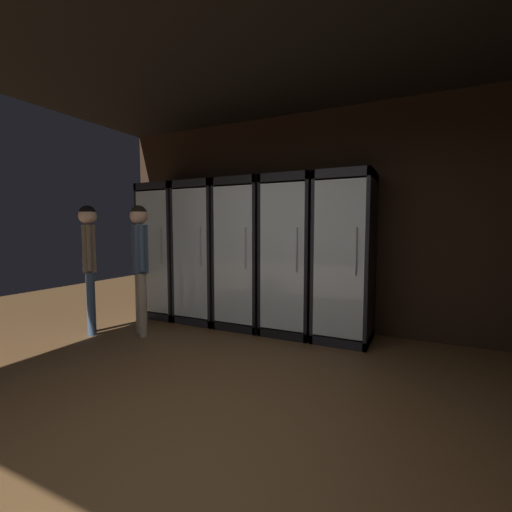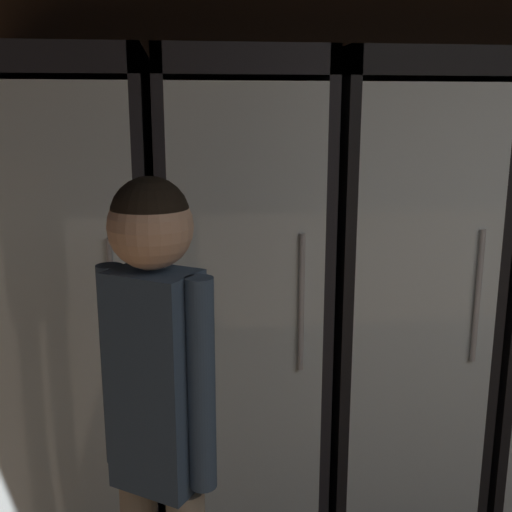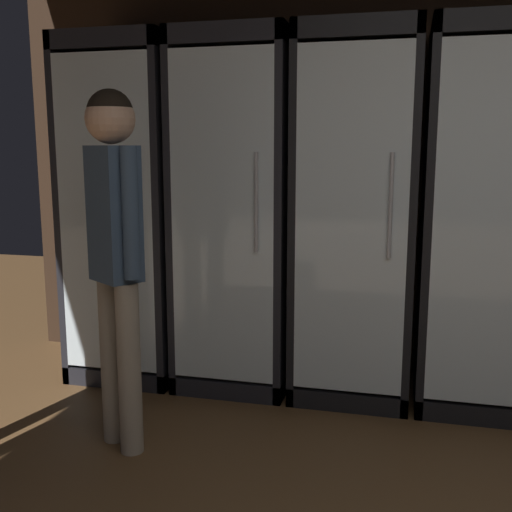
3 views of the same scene
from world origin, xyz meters
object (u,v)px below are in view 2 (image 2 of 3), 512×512
at_px(cooler_far_left, 77,309).
at_px(cooler_left, 239,304).
at_px(shopper_near, 158,407).
at_px(cooler_center, 391,298).

relative_size(cooler_far_left, cooler_left, 1.00).
relative_size(cooler_left, shopper_near, 1.23).
bearing_deg(shopper_near, cooler_far_left, 110.32).
xyz_separation_m(cooler_left, cooler_center, (0.65, -0.00, 0.00)).
distance_m(cooler_left, shopper_near, 1.01).
distance_m(cooler_left, cooler_center, 0.65).
height_order(cooler_far_left, shopper_near, cooler_far_left).
bearing_deg(cooler_center, shopper_near, -134.86).
distance_m(cooler_far_left, cooler_left, 0.65).
bearing_deg(cooler_center, cooler_far_left, 179.95).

